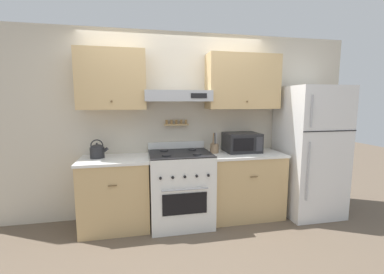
{
  "coord_description": "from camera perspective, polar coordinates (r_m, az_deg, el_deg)",
  "views": [
    {
      "loc": [
        -0.51,
        -2.95,
        1.6
      ],
      "look_at": [
        0.16,
        0.26,
        1.15
      ],
      "focal_mm": 24.0,
      "sensor_mm": 36.0,
      "label": 1
    }
  ],
  "objects": [
    {
      "name": "ground_plane",
      "position": [
        3.4,
        -1.78,
        -20.36
      ],
      "size": [
        16.0,
        16.0,
        0.0
      ],
      "primitive_type": "plane",
      "color": "brown"
    },
    {
      "name": "wall_back",
      "position": [
        3.6,
        -2.98,
        5.52
      ],
      "size": [
        5.2,
        0.46,
        2.55
      ],
      "color": "beige",
      "rests_on": "ground_plane"
    },
    {
      "name": "counter_left",
      "position": [
        3.48,
        -16.62,
        -11.81
      ],
      "size": [
        0.86,
        0.64,
        0.9
      ],
      "color": "tan",
      "rests_on": "ground_plane"
    },
    {
      "name": "counter_right",
      "position": [
        3.75,
        11.41,
        -10.22
      ],
      "size": [
        1.03,
        0.64,
        0.9
      ],
      "color": "tan",
      "rests_on": "ground_plane"
    },
    {
      "name": "stove_range",
      "position": [
        3.46,
        -2.63,
        -11.2
      ],
      "size": [
        0.79,
        0.72,
        1.05
      ],
      "color": "white",
      "rests_on": "ground_plane"
    },
    {
      "name": "refrigerator",
      "position": [
        4.04,
        24.63,
        -2.82
      ],
      "size": [
        0.77,
        0.78,
        1.82
      ],
      "color": "white",
      "rests_on": "ground_plane"
    },
    {
      "name": "tea_kettle",
      "position": [
        3.44,
        -20.3,
        -2.85
      ],
      "size": [
        0.23,
        0.18,
        0.23
      ],
      "color": "#232326",
      "rests_on": "counter_left"
    },
    {
      "name": "microwave",
      "position": [
        3.69,
        11.0,
        -1.16
      ],
      "size": [
        0.47,
        0.41,
        0.27
      ],
      "color": "#232326",
      "rests_on": "counter_right"
    },
    {
      "name": "utensil_crock",
      "position": [
        3.55,
        5.02,
        -2.43
      ],
      "size": [
        0.12,
        0.12,
        0.28
      ],
      "color": "#8E7051",
      "rests_on": "counter_right"
    }
  ]
}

